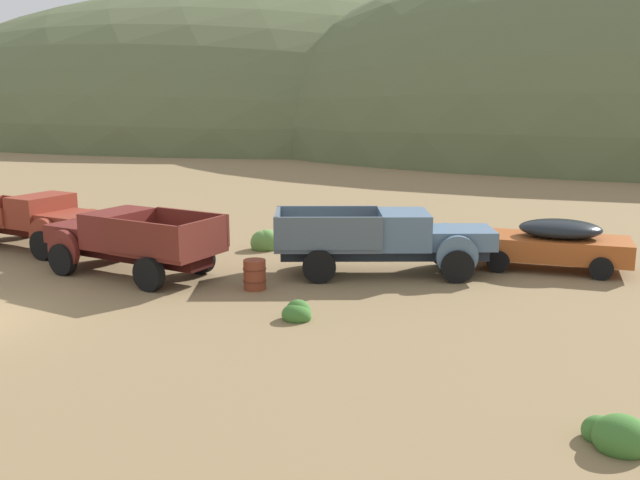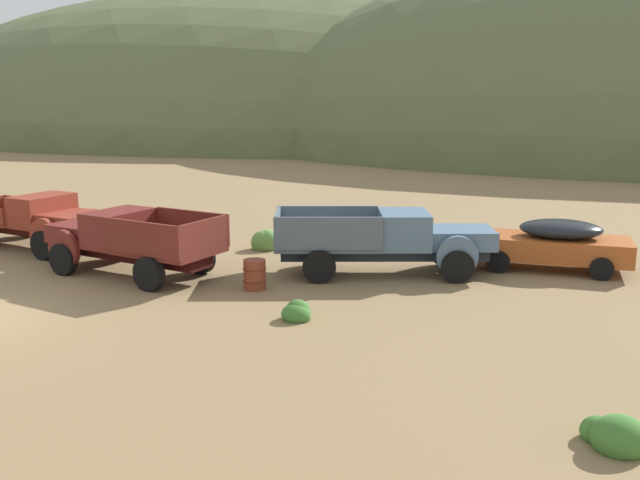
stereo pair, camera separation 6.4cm
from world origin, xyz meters
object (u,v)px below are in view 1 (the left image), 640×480
Objects in this scene: truck_oxblood at (123,240)px; truck_chalk_blue at (398,241)px; oil_drum_foreground at (255,275)px; truck_rust_red at (41,221)px; car_oxide_orange at (545,243)px.

truck_oxblood is 8.25m from truck_chalk_blue.
truck_oxblood is at bearing 168.84° from oil_drum_foreground.
truck_oxblood is at bearing 178.85° from truck_chalk_blue.
truck_chalk_blue reaches higher than oil_drum_foreground.
truck_rust_red is at bearing -11.63° from truck_oxblood.
truck_chalk_blue is at bearing 34.61° from oil_drum_foreground.
oil_drum_foreground is (-8.04, -4.13, -0.40)m from car_oxide_orange.
truck_rust_red reaches higher than car_oxide_orange.
truck_chalk_blue reaches higher than truck_rust_red.
truck_rust_red reaches higher than oil_drum_foreground.
truck_oxblood is 0.89× the size of truck_chalk_blue.
truck_chalk_blue is (12.40, -0.76, 0.03)m from truck_rust_red.
truck_rust_red is at bearing 7.84° from car_oxide_orange.
truck_rust_red is 16.78m from car_oxide_orange.
truck_oxblood is 7.11× the size of oil_drum_foreground.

